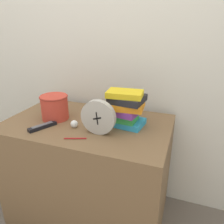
{
  "coord_description": "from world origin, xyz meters",
  "views": [
    {
      "loc": [
        0.58,
        -0.81,
        1.34
      ],
      "look_at": [
        0.18,
        0.28,
        0.87
      ],
      "focal_mm": 35.0,
      "sensor_mm": 36.0,
      "label": 1
    }
  ],
  "objects": [
    {
      "name": "basket",
      "position": [
        -0.22,
        0.3,
        0.85
      ],
      "size": [
        0.18,
        0.18,
        0.16
      ],
      "color": "#C63D2D",
      "rests_on": "desk"
    },
    {
      "name": "pen",
      "position": [
        0.04,
        0.1,
        0.77
      ],
      "size": [
        0.12,
        0.05,
        0.01
      ],
      "color": "#B21E1E",
      "rests_on": "desk"
    },
    {
      "name": "desk",
      "position": [
        0.0,
        0.32,
        0.38
      ],
      "size": [
        1.04,
        0.64,
        0.76
      ],
      "color": "brown",
      "rests_on": "ground_plane"
    },
    {
      "name": "tv_remote",
      "position": [
        -0.21,
        0.15,
        0.77
      ],
      "size": [
        0.11,
        0.17,
        0.02
      ],
      "color": "black",
      "rests_on": "desk"
    },
    {
      "name": "desk_clock",
      "position": [
        0.13,
        0.2,
        0.86
      ],
      "size": [
        0.2,
        0.04,
        0.2
      ],
      "color": "#B7B2A8",
      "rests_on": "desk"
    },
    {
      "name": "book_stack",
      "position": [
        0.24,
        0.36,
        0.88
      ],
      "size": [
        0.24,
        0.2,
        0.23
      ],
      "color": "#2D9ED1",
      "rests_on": "desk"
    },
    {
      "name": "wall_back",
      "position": [
        0.0,
        0.71,
        1.2
      ],
      "size": [
        6.0,
        0.04,
        2.4
      ],
      "color": "silver",
      "rests_on": "ground_plane"
    },
    {
      "name": "crumpled_paper_ball",
      "position": [
        -0.04,
        0.23,
        0.79
      ],
      "size": [
        0.05,
        0.05,
        0.05
      ],
      "color": "white",
      "rests_on": "desk"
    }
  ]
}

